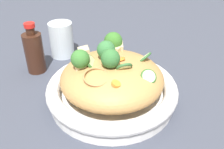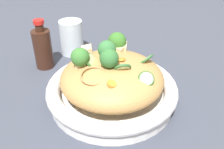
% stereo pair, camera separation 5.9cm
% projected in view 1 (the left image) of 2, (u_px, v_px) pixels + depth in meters
% --- Properties ---
extents(ground_plane, '(3.00, 3.00, 0.00)m').
position_uv_depth(ground_plane, '(112.00, 100.00, 0.64)').
color(ground_plane, '#3A3F4C').
extents(serving_bowl, '(0.32, 0.32, 0.06)m').
position_uv_depth(serving_bowl, '(112.00, 91.00, 0.62)').
color(serving_bowl, white).
rests_on(serving_bowl, ground_plane).
extents(noodle_heap, '(0.25, 0.25, 0.09)m').
position_uv_depth(noodle_heap, '(112.00, 78.00, 0.60)').
color(noodle_heap, '#B3854B').
rests_on(noodle_heap, serving_bowl).
extents(broccoli_florets, '(0.16, 0.17, 0.07)m').
position_uv_depth(broccoli_florets, '(104.00, 51.00, 0.59)').
color(broccoli_florets, '#90AC74').
rests_on(broccoli_florets, serving_bowl).
extents(carrot_coins, '(0.15, 0.07, 0.02)m').
position_uv_depth(carrot_coins, '(112.00, 61.00, 0.58)').
color(carrot_coins, orange).
rests_on(carrot_coins, serving_bowl).
extents(zucchini_slices, '(0.14, 0.18, 0.05)m').
position_uv_depth(zucchini_slices, '(125.00, 65.00, 0.57)').
color(zucchini_slices, beige).
rests_on(zucchini_slices, serving_bowl).
extents(chicken_chunks, '(0.09, 0.15, 0.03)m').
position_uv_depth(chicken_chunks, '(100.00, 53.00, 0.62)').
color(chicken_chunks, beige).
rests_on(chicken_chunks, serving_bowl).
extents(soy_sauce_bottle, '(0.05, 0.05, 0.15)m').
position_uv_depth(soy_sauce_bottle, '(34.00, 52.00, 0.72)').
color(soy_sauce_bottle, '#381E14').
rests_on(soy_sauce_bottle, ground_plane).
extents(drinking_glass, '(0.08, 0.08, 0.11)m').
position_uv_depth(drinking_glass, '(62.00, 40.00, 0.81)').
color(drinking_glass, silver).
rests_on(drinking_glass, ground_plane).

